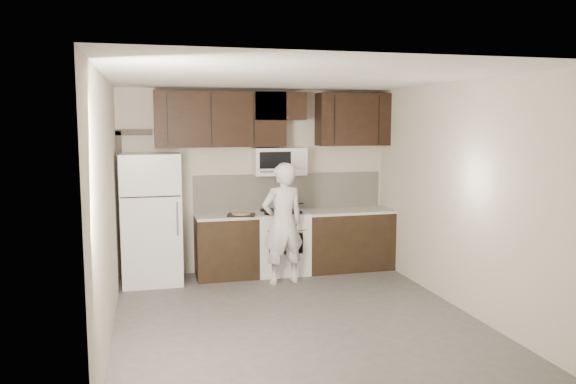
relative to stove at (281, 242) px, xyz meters
name	(u,v)px	position (x,y,z in m)	size (l,w,h in m)	color
floor	(295,318)	(-0.30, -1.94, -0.46)	(4.50, 4.50, 0.00)	#4F4C4A
back_wall	(257,181)	(-0.30, 0.31, 0.89)	(4.00, 4.00, 0.00)	beige
ceiling	(296,77)	(-0.30, -1.94, 2.24)	(4.50, 4.50, 0.00)	white
counter_run	(301,241)	(0.30, 0.00, 0.00)	(2.95, 0.64, 0.91)	black
stove	(281,242)	(0.00, 0.00, 0.00)	(0.76, 0.66, 0.94)	white
backsplash	(289,191)	(0.20, 0.30, 0.72)	(2.90, 0.02, 0.54)	beige
upper_cabinets	(273,118)	(-0.09, 0.14, 1.82)	(3.48, 0.35, 0.78)	black
microwave	(279,161)	(0.00, 0.12, 1.19)	(0.76, 0.42, 0.40)	white
refrigerator	(151,219)	(-1.85, -0.05, 0.44)	(0.80, 0.76, 1.80)	white
door_trim	(123,192)	(-2.22, 0.27, 0.79)	(0.50, 0.08, 2.12)	black
saucepan	(290,206)	(0.18, 0.15, 0.52)	(0.30, 0.18, 0.17)	silver
baking_tray	(241,215)	(-0.62, -0.16, 0.46)	(0.38, 0.29, 0.02)	black
pizza	(241,214)	(-0.62, -0.16, 0.48)	(0.26, 0.26, 0.02)	#C9AD87
person	(283,223)	(-0.10, -0.53, 0.38)	(0.61, 0.40, 1.68)	silver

